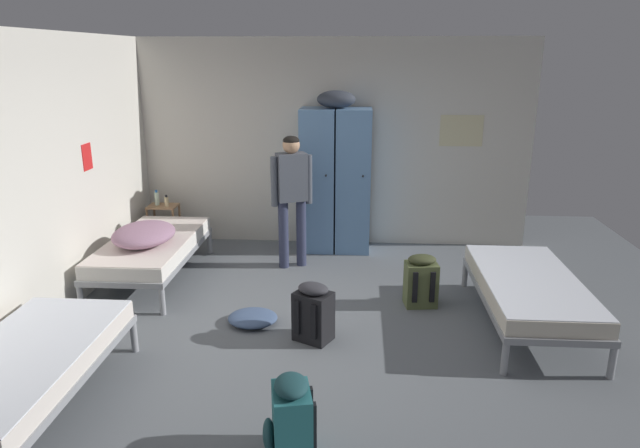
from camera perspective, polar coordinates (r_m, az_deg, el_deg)
The scene contains 15 objects.
ground_plane at distance 5.50m, azimuth -0.19°, elevation -10.30°, with size 8.23×8.23×0.00m, color slate.
room_backdrop at distance 6.51m, azimuth -10.67°, elevation 6.33°, with size 5.19×5.21×2.71m.
locker_bank at distance 7.35m, azimuth 1.57°, elevation 4.70°, with size 0.90×0.55×2.07m.
shelf_unit at distance 7.88m, azimuth -15.40°, elevation 0.24°, with size 0.38×0.30×0.57m.
bed_left_rear at distance 6.75m, azimuth -16.56°, elevation -2.28°, with size 0.90×1.90×0.49m.
bed_left_front at distance 4.64m, azimuth -27.68°, elevation -12.54°, with size 0.90×1.90×0.49m.
bed_right at distance 5.74m, azimuth 20.27°, elevation -6.05°, with size 0.90×1.90×0.49m.
bedding_heap at distance 6.53m, azimuth -17.28°, elevation -0.97°, with size 0.66×0.83×0.22m.
person_traveler at distance 6.72m, azimuth -2.85°, elevation 3.49°, with size 0.47×0.32×1.60m.
water_bottle at distance 7.84m, azimuth -16.09°, elevation 2.51°, with size 0.06×0.06×0.20m.
lotion_bottle at distance 7.74m, azimuth -15.18°, elevation 2.21°, with size 0.05×0.05×0.15m.
backpack_black at distance 5.18m, azimuth -0.61°, elevation -8.92°, with size 0.39×0.41×0.55m.
backpack_teal at distance 3.85m, azimuth -3.02°, elevation -18.93°, with size 0.38×0.36×0.55m.
backpack_olive at distance 5.95m, azimuth 10.09°, elevation -5.68°, with size 0.35×0.36×0.55m.
clothes_pile_denim at distance 5.58m, azimuth -6.78°, elevation -9.36°, with size 0.48×0.43×0.11m.
Camera 1 is at (0.36, -4.89, 2.50)m, focal length 31.83 mm.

